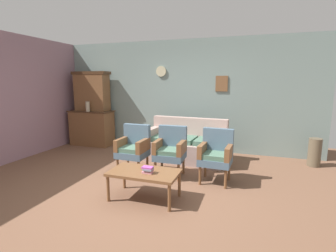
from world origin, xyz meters
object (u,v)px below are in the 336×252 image
side_cabinet (92,128)px  floor_vase_by_wall (315,152)px  coffee_table (144,174)px  vase_on_cabinet (88,106)px  armchair_near_cabinet (134,147)px  floral_couch (185,145)px  armchair_near_couch_end (171,149)px  armchair_by_doorway (216,153)px  book_stack_on_table (148,170)px

side_cabinet → floor_vase_by_wall: bearing=-1.1°
side_cabinet → floor_vase_by_wall: 5.34m
coffee_table → floor_vase_by_wall: 3.61m
vase_on_cabinet → armchair_near_cabinet: (1.99, -1.40, -0.56)m
side_cabinet → coffee_table: (2.65, -2.52, -0.09)m
side_cabinet → floral_couch: side_cabinet is taller
side_cabinet → coffee_table: size_ratio=1.16×
vase_on_cabinet → armchair_near_couch_end: vase_on_cabinet is taller
side_cabinet → vase_on_cabinet: size_ratio=4.38×
armchair_near_cabinet → armchair_by_doorway: (1.51, 0.05, 0.00)m
floral_couch → floor_vase_by_wall: 2.62m
vase_on_cabinet → floor_vase_by_wall: (5.29, 0.09, -0.78)m
armchair_near_couch_end → floor_vase_by_wall: (2.61, 1.41, -0.21)m
armchair_near_couch_end → armchair_by_doorway: bearing=-1.6°
floral_couch → book_stack_on_table: floral_couch is taller
side_cabinet → coffee_table: bearing=-43.5°
book_stack_on_table → vase_on_cabinet: bearing=138.5°
side_cabinet → floral_couch: size_ratio=0.65×
floral_couch → armchair_near_couch_end: (-0.02, -1.00, 0.17)m
coffee_table → vase_on_cabinet: bearing=138.3°
coffee_table → book_stack_on_table: 0.13m
armchair_near_cabinet → armchair_near_couch_end: size_ratio=1.00×
side_cabinet → armchair_by_doorway: side_cabinet is taller
armchair_near_couch_end → floor_vase_by_wall: armchair_near_couch_end is taller
floral_couch → armchair_by_doorway: size_ratio=1.97×
vase_on_cabinet → side_cabinet: bearing=101.2°
side_cabinet → armchair_near_cabinet: side_cabinet is taller
floral_couch → armchair_by_doorway: 1.31m
armchair_by_doorway → armchair_near_cabinet: bearing=-177.9°
floral_couch → floor_vase_by_wall: (2.58, 0.41, -0.04)m
floral_couch → armchair_near_cabinet: bearing=-123.7°
armchair_near_couch_end → armchair_by_doorway: (0.82, -0.02, 0.00)m
coffee_table → book_stack_on_table: (0.08, -0.05, 0.09)m
floral_couch → vase_on_cabinet: bearing=173.1°
armchair_by_doorway → vase_on_cabinet: bearing=159.0°
side_cabinet → armchair_near_couch_end: (2.73, -1.51, 0.03)m
vase_on_cabinet → book_stack_on_table: size_ratio=1.72×
armchair_by_doorway → coffee_table: bearing=-132.1°
side_cabinet → book_stack_on_table: size_ratio=7.53×
floral_couch → armchair_by_doorway: (0.80, -1.02, 0.17)m
armchair_by_doorway → floor_vase_by_wall: bearing=38.8°
vase_on_cabinet → armchair_near_couch_end: 3.05m
floor_vase_by_wall → book_stack_on_table: bearing=-136.5°
armchair_near_cabinet → floral_couch: bearing=56.3°
side_cabinet → vase_on_cabinet: 0.63m
armchair_near_cabinet → armchair_near_couch_end: 0.70m
armchair_near_cabinet → floor_vase_by_wall: armchair_near_cabinet is taller
side_cabinet → armchair_near_cabinet: bearing=-38.1°
vase_on_cabinet → floral_couch: vase_on_cabinet is taller
side_cabinet → vase_on_cabinet: vase_on_cabinet is taller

